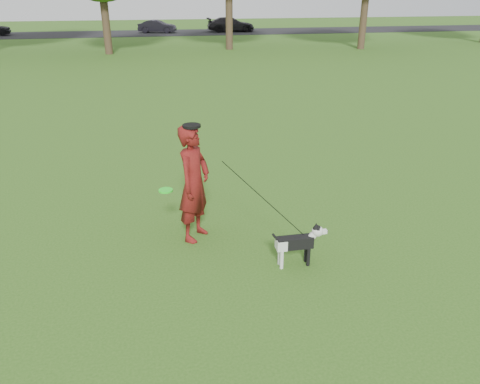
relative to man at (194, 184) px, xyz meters
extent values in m
plane|color=#285116|center=(1.03, -0.53, -0.99)|extent=(120.00, 120.00, 0.00)
cube|color=black|center=(1.03, 39.47, -0.98)|extent=(120.00, 7.00, 0.02)
imported|color=#540C0F|center=(0.00, 0.00, 0.00)|extent=(0.80, 0.86, 1.98)
cube|color=black|center=(1.39, -1.18, -0.59)|extent=(0.56, 0.17, 0.18)
cube|color=silver|center=(1.18, -1.18, -0.60)|extent=(0.16, 0.18, 0.16)
cylinder|color=silver|center=(1.18, -1.24, -0.84)|extent=(0.06, 0.06, 0.30)
cylinder|color=silver|center=(1.18, -1.12, -0.84)|extent=(0.06, 0.06, 0.30)
cylinder|color=black|center=(1.60, -1.24, -0.84)|extent=(0.06, 0.06, 0.30)
cylinder|color=black|center=(1.60, -1.12, -0.84)|extent=(0.06, 0.06, 0.30)
cylinder|color=silver|center=(1.64, -1.18, -0.55)|extent=(0.18, 0.11, 0.20)
sphere|color=silver|center=(1.74, -1.18, -0.44)|extent=(0.17, 0.17, 0.17)
sphere|color=black|center=(1.73, -1.18, -0.40)|extent=(0.13, 0.13, 0.13)
cube|color=silver|center=(1.83, -1.18, -0.45)|extent=(0.11, 0.07, 0.06)
sphere|color=black|center=(1.89, -1.18, -0.45)|extent=(0.04, 0.04, 0.04)
cone|color=black|center=(1.73, -1.22, -0.35)|extent=(0.06, 0.06, 0.07)
cone|color=black|center=(1.73, -1.13, -0.35)|extent=(0.06, 0.06, 0.07)
cylinder|color=black|center=(1.12, -1.18, -0.53)|extent=(0.19, 0.04, 0.25)
cylinder|color=black|center=(1.58, -1.18, -0.54)|extent=(0.12, 0.12, 0.02)
imported|color=black|center=(0.54, 39.47, -0.40)|extent=(3.64, 2.03, 1.14)
imported|color=black|center=(7.48, 39.47, -0.32)|extent=(4.54, 1.94, 1.30)
cylinder|color=#1FF520|center=(-0.47, -0.07, -0.05)|extent=(0.23, 0.23, 0.02)
cylinder|color=black|center=(0.00, 0.00, 0.98)|extent=(0.29, 0.29, 0.04)
cylinder|color=#38281C|center=(-2.97, 24.97, 1.11)|extent=(0.48, 0.48, 4.20)
cylinder|color=#38281C|center=(5.03, 25.97, 1.53)|extent=(0.48, 0.48, 5.04)
cylinder|color=#38281C|center=(14.03, 24.47, 1.42)|extent=(0.48, 0.48, 4.83)
camera|label=1|loc=(-0.60, -7.09, 2.96)|focal=35.00mm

